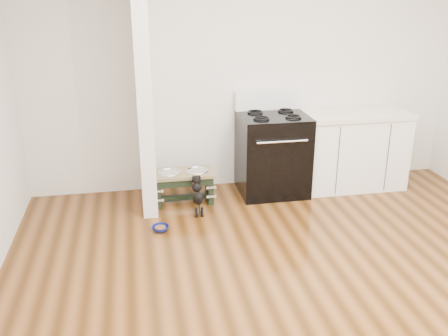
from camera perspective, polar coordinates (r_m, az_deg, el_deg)
ground at (r=4.04m, az=10.41°, el=-14.83°), size 5.00×5.00×0.00m
room_shell at (r=3.38m, az=12.17°, el=8.19°), size 5.00×5.00×5.00m
partition_wall at (r=5.24m, az=-9.29°, el=9.65°), size 0.15×0.80×2.70m
oven_range at (r=5.73m, az=5.56°, el=1.74°), size 0.76×0.69×1.14m
cabinet_run at (r=6.09m, az=14.41°, el=2.07°), size 1.24×0.64×0.91m
dog_feeder at (r=5.52m, az=-4.66°, el=-1.46°), size 0.65×0.35×0.37m
puppy at (r=5.27m, az=-3.03°, el=-2.96°), size 0.11×0.34×0.40m
floor_bowl at (r=5.01m, az=-7.27°, el=-6.86°), size 0.21×0.21×0.05m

